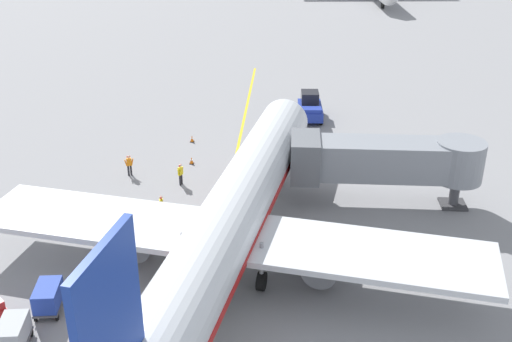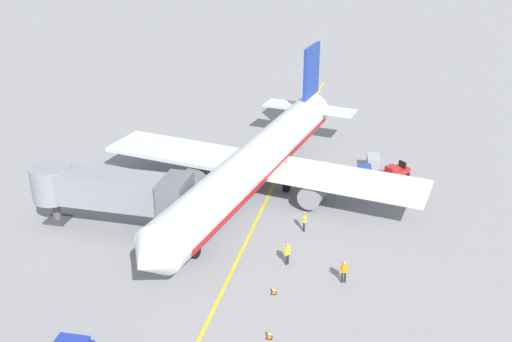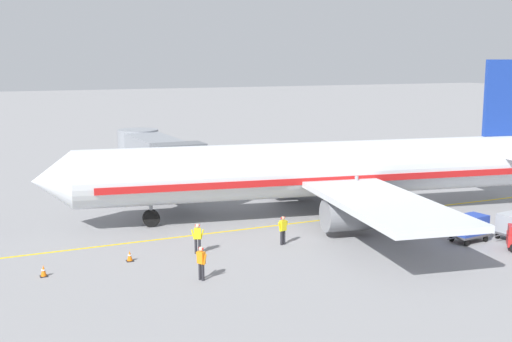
% 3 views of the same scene
% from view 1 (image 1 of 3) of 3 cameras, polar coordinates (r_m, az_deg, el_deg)
% --- Properties ---
extents(ground_plane, '(400.00, 400.00, 0.00)m').
position_cam_1_polar(ground_plane, '(39.45, -3.72, -7.20)').
color(ground_plane, gray).
extents(gate_lead_in_line, '(0.24, 80.00, 0.01)m').
position_cam_1_polar(gate_lead_in_line, '(39.45, -3.72, -7.20)').
color(gate_lead_in_line, gold).
rests_on(gate_lead_in_line, ground).
extents(parked_airliner, '(30.45, 37.21, 10.63)m').
position_cam_1_polar(parked_airliner, '(36.12, -2.41, -4.60)').
color(parked_airliner, silver).
rests_on(parked_airliner, ground).
extents(jet_bridge, '(13.29, 3.50, 4.98)m').
position_cam_1_polar(jet_bridge, '(43.94, 11.80, 1.04)').
color(jet_bridge, gray).
rests_on(jet_bridge, ground).
extents(pushback_tractor, '(2.39, 4.49, 2.40)m').
position_cam_1_polar(pushback_tractor, '(59.87, 4.99, 5.82)').
color(pushback_tractor, '#1E339E').
rests_on(pushback_tractor, ground).
extents(baggage_cart_front, '(1.56, 2.96, 1.58)m').
position_cam_1_polar(baggage_cart_front, '(35.67, -18.54, -10.85)').
color(baggage_cart_front, '#4C4C51').
rests_on(baggage_cart_front, ground).
extents(baggage_cart_second_in_train, '(1.56, 2.96, 1.58)m').
position_cam_1_polar(baggage_cart_second_in_train, '(33.82, -21.40, -13.65)').
color(baggage_cart_second_in_train, '#4C4C51').
rests_on(baggage_cart_second_in_train, ground).
extents(ground_crew_wing_walker, '(0.32, 0.72, 1.69)m').
position_cam_1_polar(ground_crew_wing_walker, '(42.76, -8.67, -3.18)').
color(ground_crew_wing_walker, '#232328').
rests_on(ground_crew_wing_walker, ground).
extents(ground_crew_loader, '(0.70, 0.37, 1.69)m').
position_cam_1_polar(ground_crew_loader, '(49.20, -11.56, 0.62)').
color(ground_crew_loader, '#232328').
rests_on(ground_crew_loader, ground).
extents(ground_crew_marshaller, '(0.37, 0.70, 1.69)m').
position_cam_1_polar(ground_crew_marshaller, '(47.10, -6.94, -0.21)').
color(ground_crew_marshaller, '#232328').
rests_on(ground_crew_marshaller, ground).
extents(safety_cone_nose_left, '(0.36, 0.36, 0.59)m').
position_cam_1_polar(safety_cone_nose_left, '(50.70, -5.94, 0.98)').
color(safety_cone_nose_left, black).
rests_on(safety_cone_nose_left, ground).
extents(safety_cone_nose_right, '(0.36, 0.36, 0.59)m').
position_cam_1_polar(safety_cone_nose_right, '(54.86, -5.89, 2.96)').
color(safety_cone_nose_right, black).
rests_on(safety_cone_nose_right, ground).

